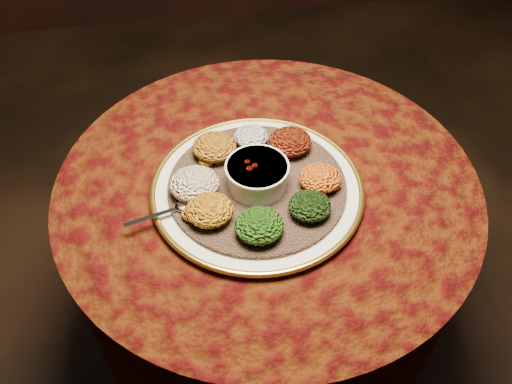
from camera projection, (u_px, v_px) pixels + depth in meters
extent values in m
plane|color=black|center=(264.00, 340.00, 1.82)|extent=(4.00, 4.00, 0.00)
cylinder|color=black|center=(264.00, 337.00, 1.81)|extent=(0.44, 0.44, 0.04)
cylinder|color=black|center=(265.00, 281.00, 1.57)|extent=(0.12, 0.12, 0.68)
cylinder|color=black|center=(267.00, 193.00, 1.31)|extent=(0.80, 0.80, 0.04)
cylinder|color=#391404|center=(266.00, 232.00, 1.41)|extent=(0.93, 0.93, 0.34)
cylinder|color=#391404|center=(267.00, 185.00, 1.29)|extent=(0.96, 0.96, 0.01)
cylinder|color=beige|center=(257.00, 190.00, 1.25)|extent=(0.47, 0.47, 0.02)
torus|color=gold|center=(257.00, 188.00, 1.25)|extent=(0.47, 0.47, 0.01)
cylinder|color=brown|center=(257.00, 186.00, 1.24)|extent=(0.50, 0.50, 0.01)
cylinder|color=silver|center=(257.00, 175.00, 1.22)|extent=(0.13, 0.13, 0.06)
cylinder|color=silver|center=(257.00, 167.00, 1.20)|extent=(0.14, 0.14, 0.01)
cylinder|color=#5B0704|center=(257.00, 170.00, 1.21)|extent=(0.11, 0.11, 0.01)
ellipsoid|color=silver|center=(185.00, 206.00, 1.19)|extent=(0.04, 0.03, 0.01)
cube|color=silver|center=(153.00, 216.00, 1.17)|extent=(0.12, 0.04, 0.00)
ellipsoid|color=beige|center=(251.00, 137.00, 1.32)|extent=(0.08, 0.08, 0.04)
ellipsoid|color=black|center=(290.00, 142.00, 1.30)|extent=(0.10, 0.09, 0.05)
ellipsoid|color=#C78510|center=(320.00, 178.00, 1.22)|extent=(0.09, 0.09, 0.04)
ellipsoid|color=black|center=(310.00, 206.00, 1.17)|extent=(0.09, 0.09, 0.04)
ellipsoid|color=#A2310A|center=(259.00, 225.00, 1.13)|extent=(0.10, 0.10, 0.05)
ellipsoid|color=#BF8510|center=(210.00, 210.00, 1.16)|extent=(0.10, 0.09, 0.05)
ellipsoid|color=#700806|center=(194.00, 184.00, 1.21)|extent=(0.11, 0.10, 0.05)
ellipsoid|color=#A45913|center=(214.00, 147.00, 1.29)|extent=(0.10, 0.09, 0.05)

